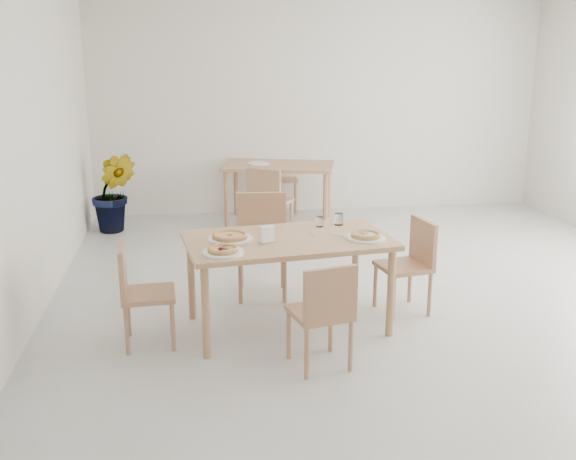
{
  "coord_description": "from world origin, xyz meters",
  "views": [
    {
      "loc": [
        -1.68,
        -5.41,
        2.23
      ],
      "look_at": [
        -0.97,
        -0.39,
        0.82
      ],
      "focal_mm": 42.0,
      "sensor_mm": 36.0,
      "label": 1
    }
  ],
  "objects": [
    {
      "name": "potted_plant",
      "position": [
        -2.65,
        2.74,
        0.48
      ],
      "size": [
        0.55,
        0.45,
        0.97
      ],
      "primitive_type": "imported",
      "rotation": [
        0.0,
        0.0,
        -0.05
      ],
      "color": "#34641E",
      "rests_on": "ground"
    },
    {
      "name": "chair_south",
      "position": [
        -0.83,
        -1.16,
        0.46
      ],
      "size": [
        0.47,
        0.47,
        0.79
      ],
      "rotation": [
        0.0,
        0.0,
        3.37
      ],
      "color": "#AE7B57",
      "rests_on": "ground"
    },
    {
      "name": "chair_east",
      "position": [
        0.11,
        -0.19,
        0.46
      ],
      "size": [
        0.46,
        0.46,
        0.8
      ],
      "rotation": [
        0.0,
        0.0,
        -1.38
      ],
      "color": "#AE7B57",
      "rests_on": "ground"
    },
    {
      "name": "pizza_pepperoni",
      "position": [
        -1.49,
        -0.73,
        0.78
      ],
      "size": [
        0.24,
        0.24,
        0.03
      ],
      "rotation": [
        0.0,
        0.0,
        0.05
      ],
      "color": "tan",
      "rests_on": "plate_pepperoni"
    },
    {
      "name": "second_table",
      "position": [
        -0.63,
        2.9,
        0.66
      ],
      "size": [
        1.52,
        1.09,
        0.75
      ],
      "rotation": [
        0.0,
        0.0,
        -0.25
      ],
      "color": "#AE7B57",
      "rests_on": "ground"
    },
    {
      "name": "plate_pepperoni",
      "position": [
        -1.49,
        -0.73,
        0.76
      ],
      "size": [
        0.3,
        0.3,
        0.02
      ],
      "primitive_type": "cylinder",
      "color": "white",
      "rests_on": "main_table"
    },
    {
      "name": "plate_empty",
      "position": [
        -0.87,
        2.95,
        0.76
      ],
      "size": [
        0.27,
        0.27,
        0.02
      ],
      "primitive_type": "cylinder",
      "color": "white",
      "rests_on": "second_table"
    },
    {
      "name": "chair_back_n",
      "position": [
        -0.53,
        3.59,
        0.51
      ],
      "size": [
        0.44,
        0.44,
        0.88
      ],
      "rotation": [
        0.0,
        0.0,
        -0.02
      ],
      "color": "#AE7B57",
      "rests_on": "ground"
    },
    {
      "name": "plate_margherita",
      "position": [
        -1.42,
        -0.38,
        0.76
      ],
      "size": [
        0.35,
        0.35,
        0.02
      ],
      "primitive_type": "cylinder",
      "color": "white",
      "rests_on": "main_table"
    },
    {
      "name": "napkin_holder",
      "position": [
        -1.15,
        -0.51,
        0.81
      ],
      "size": [
        0.13,
        0.1,
        0.13
      ],
      "rotation": [
        0.0,
        0.0,
        0.39
      ],
      "color": "silver",
      "rests_on": "main_table"
    },
    {
      "name": "chair_north",
      "position": [
        -1.09,
        0.42,
        0.53
      ],
      "size": [
        0.49,
        0.49,
        0.92
      ],
      "rotation": [
        0.0,
        0.0,
        -0.09
      ],
      "color": "#AE7B57",
      "rests_on": "ground"
    },
    {
      "name": "chair_west",
      "position": [
        -2.13,
        -0.56,
        0.46
      ],
      "size": [
        0.41,
        0.41,
        0.79
      ],
      "rotation": [
        0.0,
        0.0,
        1.63
      ],
      "color": "#AE7B57",
      "rests_on": "ground"
    },
    {
      "name": "pizza_mushroom",
      "position": [
        -0.37,
        -0.5,
        0.78
      ],
      "size": [
        0.29,
        0.29,
        0.03
      ],
      "rotation": [
        0.0,
        0.0,
        0.28
      ],
      "color": "tan",
      "rests_on": "plate_mushroom"
    },
    {
      "name": "fork_b",
      "position": [
        -0.76,
        -0.33,
        0.75
      ],
      "size": [
        0.02,
        0.18,
        0.01
      ],
      "primitive_type": "cube",
      "rotation": [
        0.0,
        0.0,
        0.04
      ],
      "color": "silver",
      "rests_on": "main_table"
    },
    {
      "name": "chair_back_s",
      "position": [
        -0.84,
        2.17,
        0.49
      ],
      "size": [
        0.58,
        0.58,
        0.85
      ],
      "rotation": [
        0.0,
        0.0,
        2.58
      ],
      "color": "#AE7B57",
      "rests_on": "ground"
    },
    {
      "name": "tumbler_a",
      "position": [
        -0.49,
        -0.06,
        0.8
      ],
      "size": [
        0.07,
        0.07,
        0.1
      ],
      "primitive_type": "cylinder",
      "color": "white",
      "rests_on": "main_table"
    },
    {
      "name": "tumbler_b",
      "position": [
        -0.66,
        -0.09,
        0.79
      ],
      "size": [
        0.06,
        0.06,
        0.08
      ],
      "primitive_type": "cylinder",
      "color": "white",
      "rests_on": "main_table"
    },
    {
      "name": "fork_a",
      "position": [
        -0.57,
        -0.36,
        0.75
      ],
      "size": [
        0.1,
        0.16,
        0.01
      ],
      "primitive_type": "cube",
      "rotation": [
        0.0,
        0.0,
        0.55
      ],
      "color": "silver",
      "rests_on": "main_table"
    },
    {
      "name": "main_table",
      "position": [
        -0.97,
        -0.39,
        0.67
      ],
      "size": [
        1.69,
        1.1,
        0.75
      ],
      "rotation": [
        0.0,
        0.0,
        0.13
      ],
      "color": "tan",
      "rests_on": "ground"
    },
    {
      "name": "plate_mushroom",
      "position": [
        -0.37,
        -0.5,
        0.76
      ],
      "size": [
        0.3,
        0.3,
        0.02
      ],
      "primitive_type": "cylinder",
      "color": "white",
      "rests_on": "main_table"
    },
    {
      "name": "pizza_margherita",
      "position": [
        -1.42,
        -0.38,
        0.78
      ],
      "size": [
        0.31,
        0.31,
        0.03
      ],
      "rotation": [
        0.0,
        0.0,
        -0.12
      ],
      "color": "tan",
      "rests_on": "plate_margherita"
    }
  ]
}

